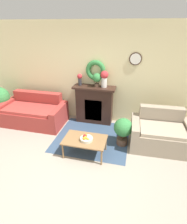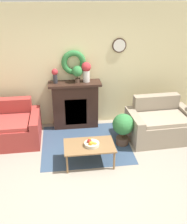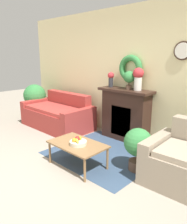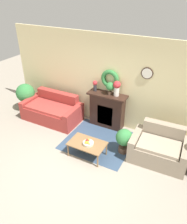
{
  "view_description": "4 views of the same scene",
  "coord_description": "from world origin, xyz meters",
  "px_view_note": "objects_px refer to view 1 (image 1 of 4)",
  "views": [
    {
      "loc": [
        1.02,
        -2.19,
        2.57
      ],
      "look_at": [
        0.13,
        1.39,
        0.73
      ],
      "focal_mm": 28.0,
      "sensor_mm": 36.0,
      "label": 1
    },
    {
      "loc": [
        -0.34,
        -3.23,
        2.98
      ],
      "look_at": [
        0.28,
        1.44,
        0.71
      ],
      "focal_mm": 42.0,
      "sensor_mm": 36.0,
      "label": 2
    },
    {
      "loc": [
        2.51,
        -1.4,
        1.75
      ],
      "look_at": [
        -0.2,
        1.43,
        0.72
      ],
      "focal_mm": 35.0,
      "sensor_mm": 36.0,
      "label": 3
    },
    {
      "loc": [
        2.23,
        -2.93,
        3.81
      ],
      "look_at": [
        -0.06,
        1.39,
        0.9
      ],
      "focal_mm": 35.0,
      "sensor_mm": 36.0,
      "label": 4
    }
  ],
  "objects_px": {
    "vase_on_mantel_left": "(80,79)",
    "potted_plant_on_mantel": "(97,78)",
    "fireplace": "(94,104)",
    "vase_on_mantel_right": "(104,78)",
    "potted_plant_floor_by_loveseat": "(123,129)",
    "couch_left": "(34,113)",
    "loveseat_right": "(160,134)",
    "coffee_table": "(85,141)",
    "fruit_bowl": "(86,138)"
  },
  "relations": [
    {
      "from": "coffee_table",
      "to": "fireplace",
      "type": "bearing_deg",
      "value": 95.62
    },
    {
      "from": "potted_plant_on_mantel",
      "to": "potted_plant_floor_by_loveseat",
      "type": "height_order",
      "value": "potted_plant_on_mantel"
    },
    {
      "from": "fireplace",
      "to": "potted_plant_floor_by_loveseat",
      "type": "distance_m",
      "value": 1.29
    },
    {
      "from": "couch_left",
      "to": "potted_plant_on_mantel",
      "type": "height_order",
      "value": "potted_plant_on_mantel"
    },
    {
      "from": "couch_left",
      "to": "potted_plant_floor_by_loveseat",
      "type": "distance_m",
      "value": 2.63
    },
    {
      "from": "couch_left",
      "to": "potted_plant_on_mantel",
      "type": "xyz_separation_m",
      "value": [
        1.76,
        0.46,
        1.01
      ]
    },
    {
      "from": "vase_on_mantel_left",
      "to": "potted_plant_on_mantel",
      "type": "relative_size",
      "value": 0.86
    },
    {
      "from": "couch_left",
      "to": "potted_plant_on_mantel",
      "type": "distance_m",
      "value": 2.08
    },
    {
      "from": "fruit_bowl",
      "to": "vase_on_mantel_right",
      "type": "height_order",
      "value": "vase_on_mantel_right"
    },
    {
      "from": "fireplace",
      "to": "vase_on_mantel_left",
      "type": "bearing_deg",
      "value": 179.23
    },
    {
      "from": "fruit_bowl",
      "to": "potted_plant_on_mantel",
      "type": "bearing_deg",
      "value": 94.42
    },
    {
      "from": "couch_left",
      "to": "coffee_table",
      "type": "bearing_deg",
      "value": -28.98
    },
    {
      "from": "fruit_bowl",
      "to": "fireplace",
      "type": "bearing_deg",
      "value": 96.92
    },
    {
      "from": "fireplace",
      "to": "potted_plant_on_mantel",
      "type": "distance_m",
      "value": 0.77
    },
    {
      "from": "potted_plant_floor_by_loveseat",
      "to": "vase_on_mantel_right",
      "type": "bearing_deg",
      "value": 124.79
    },
    {
      "from": "fireplace",
      "to": "vase_on_mantel_right",
      "type": "relative_size",
      "value": 2.63
    },
    {
      "from": "fruit_bowl",
      "to": "vase_on_mantel_left",
      "type": "height_order",
      "value": "vase_on_mantel_left"
    },
    {
      "from": "fruit_bowl",
      "to": "loveseat_right",
      "type": "bearing_deg",
      "value": 25.49
    },
    {
      "from": "fireplace",
      "to": "potted_plant_on_mantel",
      "type": "relative_size",
      "value": 3.15
    },
    {
      "from": "fireplace",
      "to": "vase_on_mantel_right",
      "type": "height_order",
      "value": "vase_on_mantel_right"
    },
    {
      "from": "vase_on_mantel_left",
      "to": "vase_on_mantel_right",
      "type": "bearing_deg",
      "value": 0.0
    },
    {
      "from": "potted_plant_floor_by_loveseat",
      "to": "couch_left",
      "type": "bearing_deg",
      "value": 170.28
    },
    {
      "from": "coffee_table",
      "to": "fruit_bowl",
      "type": "distance_m",
      "value": 0.09
    },
    {
      "from": "potted_plant_floor_by_loveseat",
      "to": "coffee_table",
      "type": "bearing_deg",
      "value": -143.53
    },
    {
      "from": "vase_on_mantel_left",
      "to": "potted_plant_on_mantel",
      "type": "distance_m",
      "value": 0.48
    },
    {
      "from": "fireplace",
      "to": "fruit_bowl",
      "type": "height_order",
      "value": "fireplace"
    },
    {
      "from": "fireplace",
      "to": "potted_plant_floor_by_loveseat",
      "type": "bearing_deg",
      "value": -45.49
    },
    {
      "from": "fruit_bowl",
      "to": "potted_plant_floor_by_loveseat",
      "type": "xyz_separation_m",
      "value": [
        0.72,
        0.58,
        -0.02
      ]
    },
    {
      "from": "loveseat_right",
      "to": "fireplace",
      "type": "bearing_deg",
      "value": 154.55
    },
    {
      "from": "vase_on_mantel_left",
      "to": "potted_plant_on_mantel",
      "type": "bearing_deg",
      "value": -2.38
    },
    {
      "from": "vase_on_mantel_left",
      "to": "vase_on_mantel_right",
      "type": "xyz_separation_m",
      "value": [
        0.67,
        0.0,
        0.07
      ]
    },
    {
      "from": "loveseat_right",
      "to": "couch_left",
      "type": "bearing_deg",
      "value": 173.14
    },
    {
      "from": "coffee_table",
      "to": "vase_on_mantel_left",
      "type": "xyz_separation_m",
      "value": [
        -0.56,
        1.48,
        0.91
      ]
    },
    {
      "from": "couch_left",
      "to": "fruit_bowl",
      "type": "relative_size",
      "value": 6.69
    },
    {
      "from": "potted_plant_on_mantel",
      "to": "loveseat_right",
      "type": "bearing_deg",
      "value": -23.62
    },
    {
      "from": "vase_on_mantel_left",
      "to": "potted_plant_floor_by_loveseat",
      "type": "xyz_separation_m",
      "value": [
        1.31,
        -0.92,
        -0.85
      ]
    },
    {
      "from": "couch_left",
      "to": "fruit_bowl",
      "type": "height_order",
      "value": "couch_left"
    },
    {
      "from": "loveseat_right",
      "to": "coffee_table",
      "type": "xyz_separation_m",
      "value": [
        -1.61,
        -0.72,
        0.04
      ]
    },
    {
      "from": "loveseat_right",
      "to": "potted_plant_on_mantel",
      "type": "height_order",
      "value": "potted_plant_on_mantel"
    },
    {
      "from": "fireplace",
      "to": "vase_on_mantel_right",
      "type": "bearing_deg",
      "value": 1.22
    },
    {
      "from": "fruit_bowl",
      "to": "potted_plant_floor_by_loveseat",
      "type": "distance_m",
      "value": 0.93
    },
    {
      "from": "vase_on_mantel_right",
      "to": "potted_plant_on_mantel",
      "type": "distance_m",
      "value": 0.2
    },
    {
      "from": "couch_left",
      "to": "vase_on_mantel_left",
      "type": "distance_m",
      "value": 1.67
    },
    {
      "from": "coffee_table",
      "to": "potted_plant_floor_by_loveseat",
      "type": "relative_size",
      "value": 1.34
    },
    {
      "from": "coffee_table",
      "to": "fruit_bowl",
      "type": "height_order",
      "value": "fruit_bowl"
    },
    {
      "from": "loveseat_right",
      "to": "vase_on_mantel_right",
      "type": "height_order",
      "value": "vase_on_mantel_right"
    },
    {
      "from": "coffee_table",
      "to": "loveseat_right",
      "type": "bearing_deg",
      "value": 24.26
    },
    {
      "from": "potted_plant_floor_by_loveseat",
      "to": "loveseat_right",
      "type": "bearing_deg",
      "value": 11.0
    },
    {
      "from": "vase_on_mantel_right",
      "to": "loveseat_right",
      "type": "bearing_deg",
      "value": -26.9
    },
    {
      "from": "coffee_table",
      "to": "vase_on_mantel_right",
      "type": "distance_m",
      "value": 1.78
    }
  ]
}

